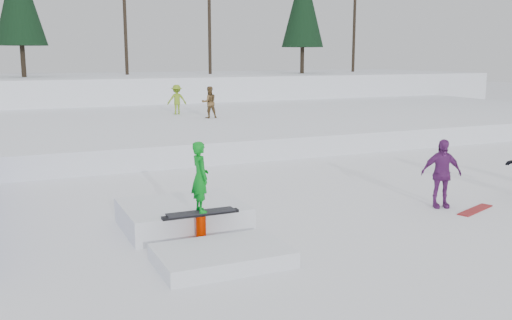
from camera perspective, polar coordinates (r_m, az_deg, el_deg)
name	(u,v)px	position (r m, az deg, el deg)	size (l,w,h in m)	color
ground	(272,223)	(13.12, 1.57, -6.34)	(120.00, 120.00, 0.00)	white
snow_berm	(86,93)	(41.76, -16.61, 6.45)	(60.00, 14.00, 2.40)	white
snow_midrise	(128,127)	(28.06, -12.70, 3.25)	(50.00, 18.00, 0.80)	white
treeline	(177,2)	(41.43, -7.94, 15.41)	(40.24, 4.22, 10.50)	black
walker_olive	(209,102)	(27.59, -4.70, 5.77)	(0.74, 0.58, 1.52)	brown
walker_ygreen	(177,100)	(29.57, -7.92, 6.01)	(0.97, 0.56, 1.51)	olive
spectator_purple	(441,173)	(15.02, 18.03, -1.28)	(1.02, 0.42, 1.74)	#69256F
loose_board_red	(475,210)	(15.16, 21.07, -4.68)	(1.40, 0.28, 0.03)	maroon
jib_rail_feature	(192,222)	(12.20, -6.38, -6.21)	(2.60, 4.40, 2.11)	white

